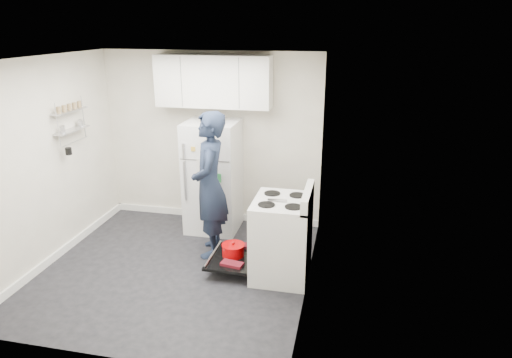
% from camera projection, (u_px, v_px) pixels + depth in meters
% --- Properties ---
extents(room, '(3.21, 3.21, 2.51)m').
position_uv_depth(room, '(169.00, 174.00, 5.23)').
color(room, black).
rests_on(room, ground).
extents(electric_range, '(0.66, 0.76, 1.10)m').
position_uv_depth(electric_range, '(281.00, 239.00, 5.32)').
color(electric_range, silver).
rests_on(electric_range, ground).
extents(open_oven_door, '(0.55, 0.71, 0.22)m').
position_uv_depth(open_oven_door, '(233.00, 254.00, 5.55)').
color(open_oven_door, black).
rests_on(open_oven_door, ground).
extents(refrigerator, '(0.72, 0.74, 1.65)m').
position_uv_depth(refrigerator, '(213.00, 176.00, 6.46)').
color(refrigerator, silver).
rests_on(refrigerator, ground).
extents(upper_cabinets, '(1.60, 0.33, 0.70)m').
position_uv_depth(upper_cabinets, '(213.00, 81.00, 6.21)').
color(upper_cabinets, silver).
rests_on(upper_cabinets, room).
extents(wall_shelf_rack, '(0.14, 0.60, 0.61)m').
position_uv_depth(wall_shelf_rack, '(71.00, 121.00, 5.80)').
color(wall_shelf_rack, '#B2B2B7').
rests_on(wall_shelf_rack, room).
extents(person, '(0.58, 0.76, 1.86)m').
position_uv_depth(person, '(210.00, 185.00, 5.70)').
color(person, '#182135').
rests_on(person, ground).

